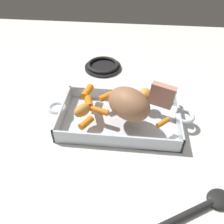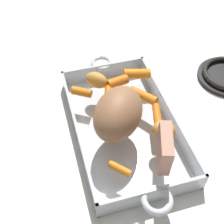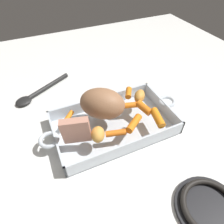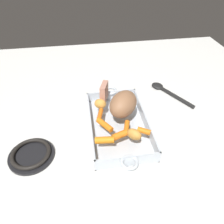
# 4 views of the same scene
# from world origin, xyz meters

# --- Properties ---
(ground_plane) EXTENTS (1.66, 1.66, 0.00)m
(ground_plane) POSITION_xyz_m (0.00, 0.00, 0.00)
(ground_plane) COLOR silver
(roasting_dish) EXTENTS (0.46, 0.22, 0.05)m
(roasting_dish) POSITION_xyz_m (0.00, 0.00, 0.01)
(roasting_dish) COLOR silver
(roasting_dish) RESTS_ON ground_plane
(pork_roast) EXTENTS (0.16, 0.16, 0.09)m
(pork_roast) POSITION_xyz_m (0.03, -0.02, 0.09)
(pork_roast) COLOR #966746
(pork_roast) RESTS_ON roasting_dish
(roast_slice_thick) EXTENTS (0.08, 0.05, 0.08)m
(roast_slice_thick) POSITION_xyz_m (0.13, 0.04, 0.09)
(roast_slice_thick) COLOR tan
(roast_slice_thick) RESTS_ON roasting_dish
(baby_carrot_northeast) EXTENTS (0.06, 0.03, 0.02)m
(baby_carrot_northeast) POSITION_xyz_m (0.02, 0.07, 0.06)
(baby_carrot_northeast) COLOR orange
(baby_carrot_northeast) RESTS_ON roasting_dish
(baby_carrot_center_left) EXTENTS (0.06, 0.03, 0.02)m
(baby_carrot_center_left) POSITION_xyz_m (-0.06, -0.02, 0.06)
(baby_carrot_center_left) COLOR orange
(baby_carrot_center_left) RESTS_ON roasting_dish
(baby_carrot_southeast) EXTENTS (0.04, 0.06, 0.03)m
(baby_carrot_southeast) POSITION_xyz_m (-0.10, 0.01, 0.06)
(baby_carrot_southeast) COLOR orange
(baby_carrot_southeast) RESTS_ON roasting_dish
(baby_carrot_southwest) EXTENTS (0.04, 0.05, 0.02)m
(baby_carrot_southwest) POSITION_xyz_m (-0.09, -0.07, 0.06)
(baby_carrot_southwest) COLOR orange
(baby_carrot_southwest) RESTS_ON roasting_dish
(baby_carrot_short) EXTENTS (0.07, 0.06, 0.03)m
(baby_carrot_short) POSITION_xyz_m (-0.04, 0.06, 0.06)
(baby_carrot_short) COLOR orange
(baby_carrot_short) RESTS_ON roasting_dish
(baby_carrot_northwest) EXTENTS (0.04, 0.04, 0.02)m
(baby_carrot_northwest) POSITION_xyz_m (0.13, -0.05, 0.06)
(baby_carrot_northwest) COLOR orange
(baby_carrot_northwest) RESTS_ON roasting_dish
(baby_carrot_long) EXTENTS (0.03, 0.07, 0.03)m
(baby_carrot_long) POSITION_xyz_m (-0.11, 0.07, 0.06)
(baby_carrot_long) COLOR orange
(baby_carrot_long) RESTS_ON roasting_dish
(potato_golden_large) EXTENTS (0.05, 0.06, 0.04)m
(potato_golden_large) POSITION_xyz_m (0.07, 0.06, 0.07)
(potato_golden_large) COLOR gold
(potato_golden_large) RESTS_ON roasting_dish
(potato_golden_small) EXTENTS (0.06, 0.06, 0.04)m
(potato_golden_small) POSITION_xyz_m (-0.11, -0.03, 0.07)
(potato_golden_small) COLOR gold
(potato_golden_small) RESTS_ON roasting_dish
(stove_burner_rear) EXTENTS (0.15, 0.15, 0.02)m
(stove_burner_rear) POSITION_xyz_m (-0.09, 0.32, 0.01)
(stove_burner_rear) COLOR black
(stove_burner_rear) RESTS_ON ground_plane
(serving_spoon) EXTENTS (0.23, 0.15, 0.02)m
(serving_spoon) POSITION_xyz_m (0.20, -0.27, 0.01)
(serving_spoon) COLOR black
(serving_spoon) RESTS_ON ground_plane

